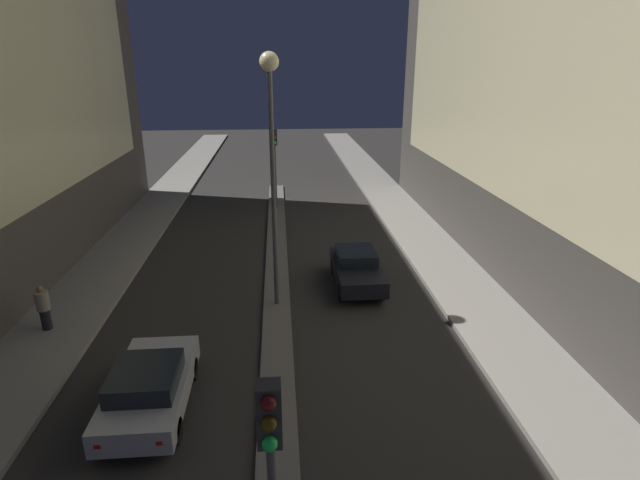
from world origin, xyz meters
name	(u,v)px	position (x,y,z in m)	size (l,w,h in m)	color
building_right	(601,11)	(11.78, 15.92, 10.21)	(6.01, 31.84, 20.41)	#4C4742
median_strip	(277,274)	(0.00, 16.84, 0.06)	(0.97, 31.68, 0.13)	#66605B
traffic_light_near	(271,466)	(0.00, 2.55, 3.54)	(0.32, 0.42, 4.65)	#4C4C51
traffic_light_mid	(275,151)	(0.00, 27.15, 3.54)	(0.32, 0.42, 4.65)	#4C4C51
street_lamp	(271,127)	(0.00, 13.98, 6.50)	(0.62, 0.62, 8.69)	#4C4C51
car_left_lane	(150,387)	(-3.21, 8.36, 0.73)	(1.87, 4.09, 1.42)	#B2B2B7
car_right_lane	(357,268)	(3.21, 15.63, 0.72)	(1.77, 4.04, 1.40)	black
pedestrian_on_left_sidewalk	(43,307)	(-7.57, 12.68, 0.96)	(0.42, 0.42, 1.54)	black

